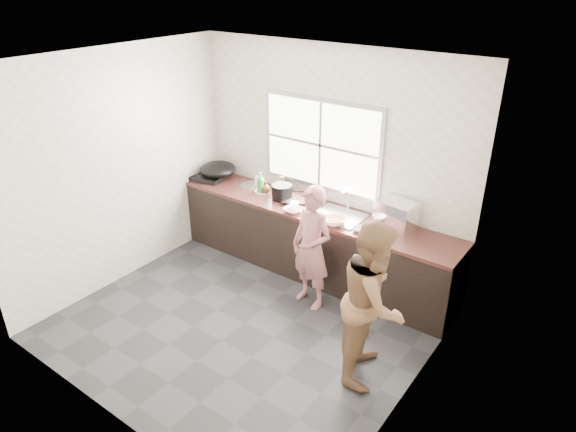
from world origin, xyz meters
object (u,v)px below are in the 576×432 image
Objects in this scene: wok at (218,169)px; woman at (312,252)px; pot_lid_left at (253,184)px; bottle_green at (261,183)px; bottle_brown_tall at (283,184)px; cutting_board at (301,199)px; plate_food at (262,191)px; bottle_brown_short at (265,188)px; dish_rack at (396,215)px; pot_lid_right at (248,185)px; black_pot at (282,192)px; bowl_crabs at (335,222)px; glass_jar at (257,179)px; bowl_held at (359,229)px; bowl_mince at (293,210)px; burner at (210,176)px; person_side at (374,301)px.

woman is at bearing -16.87° from wok.
bottle_green is at bearing -31.61° from pot_lid_left.
bottle_green is 1.55× the size of bottle_brown_tall.
cutting_board is 0.55m from plate_food.
dish_rack is (1.72, 0.10, 0.08)m from bottle_brown_short.
plate_food is (-1.15, 0.59, 0.21)m from woman.
black_pot is at bearing -6.04° from pot_lid_right.
bowl_crabs is 1.51m from glass_jar.
woman is 6.68× the size of bowl_crabs.
bowl_held is 1.14× the size of bottle_brown_short.
woman is 1.05m from black_pot.
bowl_mince is 0.84m from bowl_held.
cutting_board is 1.92× the size of bowl_crabs.
plate_food is 0.29m from pot_lid_left.
plate_food is 0.31m from glass_jar.
pot_lid_left is at bearing -173.45° from dish_rack.
burner is 2.64m from dish_rack.
black_pot is 0.61m from pot_lid_right.
bowl_held is 0.96× the size of bottle_brown_tall.
wok reaches higher than black_pot.
cutting_board reaches higher than plate_food.
wok is at bearing -171.89° from pot_lid_right.
bowl_held reaches higher than cutting_board.
wok is at bearing -179.95° from black_pot.
person_side is at bearing -30.76° from bowl_mince.
bottle_brown_tall is 0.81× the size of pot_lid_right.
dish_rack is (1.12, 0.34, 0.13)m from bowl_mince.
bottle_brown_tall is at bearing -175.93° from dish_rack.
bottle_green is 1.25× the size of pot_lid_right.
dish_rack reaches higher than pot_lid_right.
bowl_crabs reaches higher than burner.
woman is 1.18m from person_side.
dish_rack is at bearing 3.30° from bottle_brown_short.
bowl_crabs is at bearing -13.83° from pot_lid_left.
pot_lid_right is (0.58, 0.10, -0.03)m from burner.
bottle_brown_tall is at bearing 39.14° from person_side.
dish_rack is at bearing 2.62° from wok.
bowl_held is 1.79m from glass_jar.
bottle_brown_short reaches higher than pot_lid_right.
black_pot is 0.60m from glass_jar.
bottle_brown_tall reaches higher than bowl_held.
bottle_brown_short is at bearing -8.42° from pot_lid_right.
bowl_crabs is 0.71× the size of bottle_green.
pot_lid_right is (-0.60, 0.06, -0.09)m from black_pot.
bottle_brown_short is 0.37× the size of burner.
plate_food is at bearing -169.39° from dish_rack.
wok is (-0.73, 0.01, 0.01)m from bottle_green.
black_pot is 1.27× the size of plate_food.
bottle_green is 0.29m from bottle_brown_tall.
person_side is at bearing -27.28° from bottle_green.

